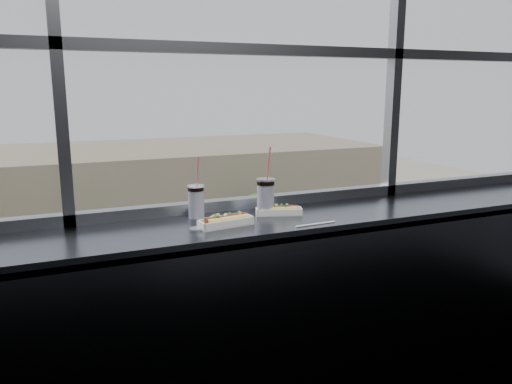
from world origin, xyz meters
name	(u,v)px	position (x,y,z in m)	size (l,w,h in m)	color
wall_back_lower	(249,294)	(0.00, 1.50, 0.55)	(6.00, 6.00, 0.00)	black
counter	(268,223)	(0.00, 1.23, 1.07)	(6.00, 0.55, 0.06)	#585B65
counter_fascia	(288,332)	(0.00, 0.97, 0.55)	(6.00, 0.04, 1.04)	#585B65
hotdog_tray_left	(226,221)	(-0.27, 1.16, 1.13)	(0.29, 0.13, 0.07)	white
hotdog_tray_right	(279,210)	(0.08, 1.27, 1.13)	(0.27, 0.16, 0.06)	white
soda_cup_left	(196,200)	(-0.36, 1.39, 1.20)	(0.09, 0.09, 0.34)	white
soda_cup_right	(266,195)	(0.02, 1.30, 1.21)	(0.10, 0.10, 0.38)	white
loose_straw	(316,224)	(0.17, 1.01, 1.10)	(0.01, 0.01, 0.23)	white
wrapper	(197,228)	(-0.43, 1.15, 1.11)	(0.09, 0.06, 0.02)	silver
plaza_ground	(66,233)	(0.00, 45.00, -11.00)	(120.00, 120.00, 0.00)	#A99D87
street_asphalt	(90,364)	(0.00, 21.50, -10.97)	(80.00, 10.00, 0.06)	black
far_sidewalk	(78,299)	(0.00, 29.50, -10.98)	(80.00, 6.00, 0.04)	#A99D87
far_building	(66,202)	(0.00, 39.50, -7.00)	(50.00, 14.00, 8.00)	gray
car_far_b	(110,302)	(1.51, 25.50, -9.81)	(6.81, 2.84, 2.27)	maroon
car_near_d	(279,348)	(7.98, 17.50, -9.82)	(6.74, 2.81, 2.25)	beige
car_near_e	(377,329)	(13.33, 17.50, -9.95)	(5.96, 2.48, 1.99)	#2B2CA3
car_far_c	(262,279)	(10.62, 25.50, -9.85)	(6.55, 2.73, 2.18)	white
pedestrian_c	(168,269)	(5.68, 29.78, -9.99)	(0.86, 0.64, 1.93)	#66605B
tree_center	(102,248)	(1.60, 29.50, -7.91)	(2.92, 2.92, 4.56)	#47382B
tree_right	(261,219)	(12.28, 29.50, -7.15)	(3.64, 3.64, 5.68)	#47382B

